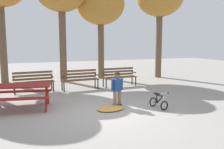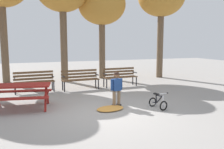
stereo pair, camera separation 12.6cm
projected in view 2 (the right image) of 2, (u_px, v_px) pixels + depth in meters
name	position (u px, v px, depth m)	size (l,w,h in m)	color
ground	(106.00, 113.00, 7.07)	(36.00, 36.00, 0.00)	gray
picnic_table	(20.00, 90.00, 7.49)	(2.01, 1.64, 0.79)	maroon
park_bench_far_left	(34.00, 80.00, 9.95)	(1.63, 0.57, 0.85)	brown
park_bench_left	(80.00, 78.00, 10.48)	(1.62, 0.55, 0.85)	brown
park_bench_right	(120.00, 75.00, 11.25)	(1.62, 0.53, 0.85)	brown
child_standing	(117.00, 86.00, 7.76)	(0.43, 0.20, 1.13)	#7F664C
kids_bicycle	(158.00, 102.00, 7.55)	(0.44, 0.60, 0.54)	black
leaf_pile	(110.00, 108.00, 7.46)	(0.90, 0.63, 0.07)	#C68438
tree_right	(102.00, 6.00, 13.18)	(2.60, 2.60, 5.17)	brown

